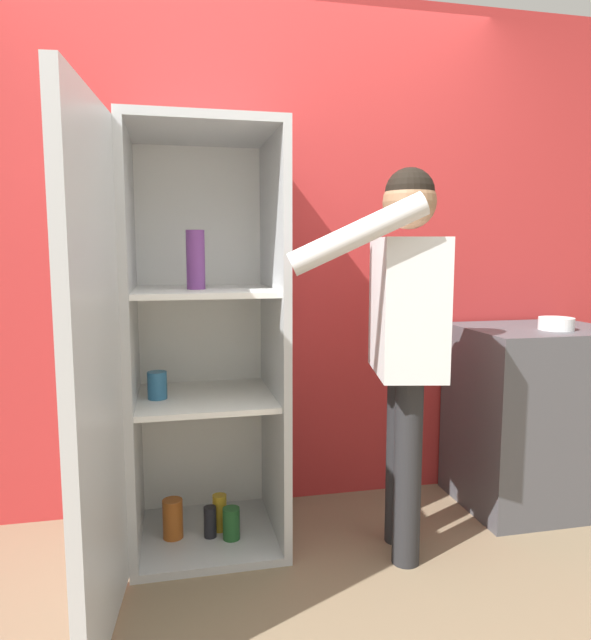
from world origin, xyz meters
TOP-DOWN VIEW (x-y plane):
  - ground_plane at (0.00, 0.00)m, footprint 12.00×12.00m
  - wall_back at (0.00, 0.98)m, footprint 7.00×0.06m
  - refrigerator at (-0.35, 0.52)m, footprint 0.76×1.27m
  - person at (0.55, 0.32)m, footprint 0.72×0.59m
  - counter at (1.40, 0.63)m, footprint 0.74×0.59m
  - bowl at (1.44, 0.54)m, footprint 0.17×0.17m

SIDE VIEW (x-z plane):
  - ground_plane at x=0.00m, z-range 0.00..0.00m
  - counter at x=1.40m, z-range 0.00..0.92m
  - refrigerator at x=-0.35m, z-range -0.01..1.81m
  - bowl at x=1.44m, z-range 0.92..0.98m
  - person at x=0.55m, z-range 0.21..1.85m
  - wall_back at x=0.00m, z-range 0.00..2.55m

